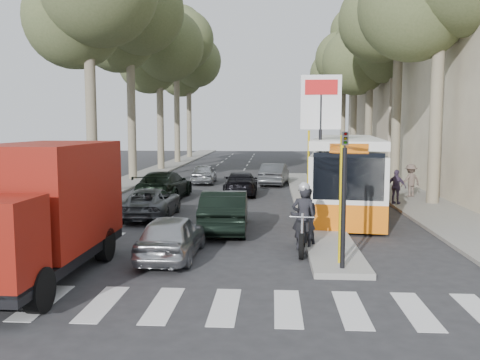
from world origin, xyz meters
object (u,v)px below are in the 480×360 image
at_px(dark_hatchback, 225,211).
at_px(red_truck, 39,208).
at_px(motorcycle, 304,219).
at_px(city_bus, 346,170).
at_px(silver_hatchback, 172,236).

height_order(dark_hatchback, red_truck, red_truck).
height_order(red_truck, motorcycle, red_truck).
distance_m(dark_hatchback, city_bus, 7.49).
bearing_deg(motorcycle, city_bus, 80.41).
bearing_deg(silver_hatchback, city_bus, -122.33).
distance_m(silver_hatchback, city_bus, 11.19).
relative_size(city_bus, motorcycle, 5.11).
bearing_deg(silver_hatchback, motorcycle, -160.79).
height_order(city_bus, motorcycle, city_bus).
relative_size(dark_hatchback, red_truck, 0.72).
xyz_separation_m(dark_hatchback, red_truck, (-3.99, -5.85, 1.01)).
xyz_separation_m(dark_hatchback, city_bus, (5.00, 5.50, 0.97)).
bearing_deg(dark_hatchback, silver_hatchback, 70.97).
bearing_deg(dark_hatchback, motorcycle, 133.89).
xyz_separation_m(city_bus, motorcycle, (-2.37, -8.05, -0.76)).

